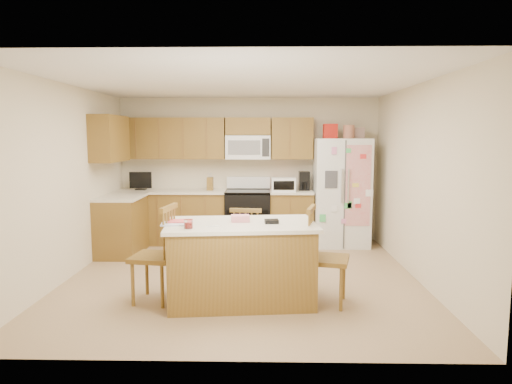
{
  "coord_description": "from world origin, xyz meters",
  "views": [
    {
      "loc": [
        0.3,
        -5.78,
        1.83
      ],
      "look_at": [
        0.17,
        0.35,
        1.08
      ],
      "focal_mm": 32.0,
      "sensor_mm": 36.0,
      "label": 1
    }
  ],
  "objects_px": {
    "refrigerator": "(341,191)",
    "windsor_chair_right": "(325,258)",
    "stove": "(248,216)",
    "windsor_chair_back": "(248,246)",
    "island": "(241,262)",
    "windsor_chair_left": "(156,256)"
  },
  "relations": [
    {
      "from": "refrigerator",
      "to": "island",
      "type": "height_order",
      "value": "refrigerator"
    },
    {
      "from": "refrigerator",
      "to": "island",
      "type": "bearing_deg",
      "value": -119.42
    },
    {
      "from": "island",
      "to": "windsor_chair_back",
      "type": "height_order",
      "value": "island"
    },
    {
      "from": "island",
      "to": "windsor_chair_right",
      "type": "distance_m",
      "value": 0.93
    },
    {
      "from": "refrigerator",
      "to": "windsor_chair_right",
      "type": "height_order",
      "value": "refrigerator"
    },
    {
      "from": "refrigerator",
      "to": "windsor_chair_right",
      "type": "bearing_deg",
      "value": -102.51
    },
    {
      "from": "island",
      "to": "refrigerator",
      "type": "bearing_deg",
      "value": 60.58
    },
    {
      "from": "stove",
      "to": "windsor_chair_back",
      "type": "height_order",
      "value": "stove"
    },
    {
      "from": "windsor_chair_left",
      "to": "windsor_chair_back",
      "type": "height_order",
      "value": "windsor_chair_left"
    },
    {
      "from": "refrigerator",
      "to": "windsor_chair_back",
      "type": "relative_size",
      "value": 2.13
    },
    {
      "from": "island",
      "to": "windsor_chair_left",
      "type": "xyz_separation_m",
      "value": [
        -0.94,
        -0.03,
        0.06
      ]
    },
    {
      "from": "stove",
      "to": "windsor_chair_right",
      "type": "height_order",
      "value": "stove"
    },
    {
      "from": "windsor_chair_back",
      "to": "windsor_chair_right",
      "type": "height_order",
      "value": "windsor_chair_right"
    },
    {
      "from": "windsor_chair_right",
      "to": "refrigerator",
      "type": "bearing_deg",
      "value": 77.49
    },
    {
      "from": "windsor_chair_right",
      "to": "windsor_chair_left",
      "type": "bearing_deg",
      "value": 179.29
    },
    {
      "from": "stove",
      "to": "refrigerator",
      "type": "distance_m",
      "value": 1.63
    },
    {
      "from": "refrigerator",
      "to": "windsor_chair_right",
      "type": "xyz_separation_m",
      "value": [
        -0.62,
        -2.78,
        -0.41
      ]
    },
    {
      "from": "stove",
      "to": "windsor_chair_back",
      "type": "relative_size",
      "value": 1.18
    },
    {
      "from": "windsor_chair_left",
      "to": "refrigerator",
      "type": "bearing_deg",
      "value": 47.99
    },
    {
      "from": "stove",
      "to": "windsor_chair_right",
      "type": "xyz_separation_m",
      "value": [
        0.95,
        -2.84,
        0.03
      ]
    },
    {
      "from": "windsor_chair_left",
      "to": "island",
      "type": "bearing_deg",
      "value": 1.53
    },
    {
      "from": "island",
      "to": "windsor_chair_back",
      "type": "relative_size",
      "value": 1.8
    }
  ]
}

